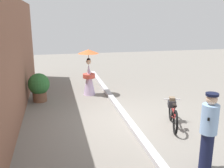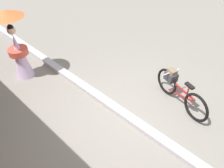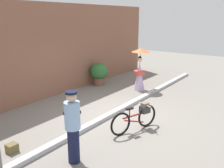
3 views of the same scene
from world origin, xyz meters
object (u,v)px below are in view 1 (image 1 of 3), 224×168
at_px(person_officer, 209,130).
at_px(person_with_parasol, 89,72).
at_px(bicycle_near_officer, 173,112).
at_px(potted_plant_by_door, 39,86).

bearing_deg(person_officer, person_with_parasol, 15.70).
relative_size(person_officer, person_with_parasol, 0.90).
xyz_separation_m(bicycle_near_officer, person_with_parasol, (3.58, 1.94, 0.53)).
xyz_separation_m(person_officer, person_with_parasol, (5.78, 1.63, 0.05)).
distance_m(person_officer, person_with_parasol, 6.01).
height_order(bicycle_near_officer, person_officer, person_officer).
bearing_deg(potted_plant_by_door, person_officer, -146.53).
distance_m(bicycle_near_officer, person_officer, 2.28).
xyz_separation_m(person_officer, potted_plant_by_door, (5.36, 3.54, -0.29)).
height_order(bicycle_near_officer, potted_plant_by_door, potted_plant_by_door).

